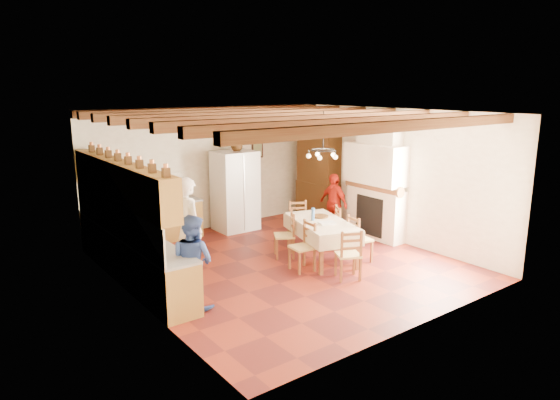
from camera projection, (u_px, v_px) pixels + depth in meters
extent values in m
cube|color=#521816|center=(285.00, 265.00, 9.94)|extent=(6.00, 6.50, 0.02)
cube|color=white|center=(285.00, 111.00, 9.27)|extent=(6.00, 6.50, 0.02)
cube|color=beige|center=(204.00, 169.00, 12.15)|extent=(6.00, 0.02, 3.00)
cube|color=beige|center=(424.00, 229.00, 7.06)|extent=(6.00, 0.02, 3.00)
cube|color=beige|center=(133.00, 214.00, 7.85)|extent=(0.02, 6.50, 3.00)
cube|color=beige|center=(390.00, 175.00, 11.36)|extent=(0.02, 6.50, 3.00)
cube|color=brown|center=(133.00, 257.00, 9.09)|extent=(0.60, 4.30, 0.86)
cube|color=brown|center=(151.00, 224.00, 11.25)|extent=(2.30, 0.60, 0.86)
cube|color=slate|center=(131.00, 233.00, 8.99)|extent=(0.62, 4.30, 0.04)
cube|color=slate|center=(150.00, 205.00, 11.15)|extent=(2.34, 0.62, 0.04)
cube|color=silver|center=(114.00, 219.00, 8.75)|extent=(0.03, 4.30, 0.60)
cube|color=silver|center=(144.00, 189.00, 11.30)|extent=(2.30, 0.03, 0.60)
cube|color=brown|center=(120.00, 181.00, 8.70)|extent=(0.35, 4.20, 0.70)
cube|color=black|center=(257.00, 150.00, 12.95)|extent=(0.34, 0.03, 0.42)
cube|color=white|center=(235.00, 191.00, 12.18)|extent=(0.97, 0.80, 1.94)
cube|color=#ECE6CA|center=(322.00, 222.00, 10.10)|extent=(1.42, 2.03, 0.05)
cube|color=brown|center=(321.00, 256.00, 9.32)|extent=(0.09, 0.09, 0.76)
cube|color=brown|center=(357.00, 251.00, 9.57)|extent=(0.09, 0.09, 0.76)
cube|color=brown|center=(289.00, 232.00, 10.81)|extent=(0.09, 0.09, 0.76)
cube|color=brown|center=(321.00, 229.00, 11.07)|extent=(0.09, 0.09, 0.76)
torus|color=black|center=(323.00, 150.00, 9.77)|extent=(0.47, 0.47, 0.03)
imported|color=white|center=(189.00, 229.00, 8.99)|extent=(0.52, 0.74, 1.91)
imported|color=#324C95|center=(192.00, 261.00, 7.90)|extent=(0.83, 0.91, 1.52)
imported|color=red|center=(333.00, 204.00, 11.91)|extent=(0.39, 0.87, 1.46)
imported|color=silver|center=(173.00, 195.00, 11.43)|extent=(0.59, 0.48, 0.28)
imported|color=#39220B|center=(237.00, 145.00, 11.97)|extent=(0.34, 0.34, 0.30)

